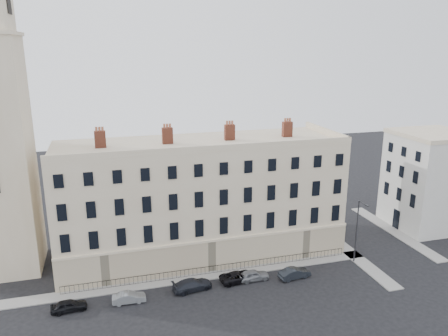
{
  "coord_description": "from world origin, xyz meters",
  "views": [
    {
      "loc": [
        -17.77,
        -40.72,
        26.58
      ],
      "look_at": [
        -3.31,
        10.0,
        11.89
      ],
      "focal_mm": 35.0,
      "sensor_mm": 36.0,
      "label": 1
    }
  ],
  "objects": [
    {
      "name": "ground",
      "position": [
        0.0,
        0.0,
        0.0
      ],
      "size": [
        160.0,
        160.0,
        0.0
      ],
      "primitive_type": "plane",
      "color": "black",
      "rests_on": "ground"
    },
    {
      "name": "pavement_east_return",
      "position": [
        13.0,
        8.0,
        0.06
      ],
      "size": [
        2.0,
        24.0,
        0.12
      ],
      "primitive_type": "cube",
      "color": "gray",
      "rests_on": "ground"
    },
    {
      "name": "car_c",
      "position": [
        -9.18,
        2.48,
        0.66
      ],
      "size": [
        4.8,
        2.56,
        1.32
      ],
      "primitive_type": "imported",
      "rotation": [
        0.0,
        0.0,
        1.73
      ],
      "color": "#20232B",
      "rests_on": "ground"
    },
    {
      "name": "adjacent_building",
      "position": [
        29.0,
        11.0,
        7.0
      ],
      "size": [
        10.0,
        10.0,
        14.0
      ],
      "primitive_type": "cube",
      "color": "silver",
      "rests_on": "ground"
    },
    {
      "name": "car_f",
      "position": [
        3.05,
        1.74,
        0.64
      ],
      "size": [
        4.03,
        1.83,
        1.28
      ],
      "primitive_type": "imported",
      "rotation": [
        0.0,
        0.0,
        1.7
      ],
      "color": "black",
      "rests_on": "ground"
    },
    {
      "name": "railings",
      "position": [
        -6.0,
        5.4,
        0.55
      ],
      "size": [
        35.0,
        0.04,
        0.96
      ],
      "color": "black",
      "rests_on": "ground"
    },
    {
      "name": "car_e",
      "position": [
        -1.81,
        2.63,
        0.64
      ],
      "size": [
        3.8,
        1.61,
        1.28
      ],
      "primitive_type": "imported",
      "rotation": [
        0.0,
        0.0,
        1.6
      ],
      "color": "gray",
      "rests_on": "ground"
    },
    {
      "name": "car_b",
      "position": [
        -16.25,
        1.88,
        0.59
      ],
      "size": [
        3.6,
        1.35,
        1.18
      ],
      "primitive_type": "imported",
      "rotation": [
        0.0,
        0.0,
        1.54
      ],
      "color": "gray",
      "rests_on": "ground"
    },
    {
      "name": "car_a",
      "position": [
        -22.37,
        2.01,
        0.62
      ],
      "size": [
        3.75,
        1.75,
        1.24
      ],
      "primitive_type": "imported",
      "rotation": [
        0.0,
        0.0,
        1.65
      ],
      "color": "black",
      "rests_on": "ground"
    },
    {
      "name": "pavement_adjacent",
      "position": [
        23.0,
        10.0,
        0.06
      ],
      "size": [
        2.0,
        20.0,
        0.12
      ],
      "primitive_type": "cube",
      "color": "gray",
      "rests_on": "ground"
    },
    {
      "name": "terrace",
      "position": [
        -5.97,
        11.97,
        7.5
      ],
      "size": [
        36.22,
        12.22,
        17.0
      ],
      "color": "beige",
      "rests_on": "ground"
    },
    {
      "name": "car_d",
      "position": [
        -3.64,
        2.85,
        0.61
      ],
      "size": [
        4.58,
        2.51,
        1.22
      ],
      "primitive_type": "imported",
      "rotation": [
        0.0,
        0.0,
        1.69
      ],
      "color": "black",
      "rests_on": "ground"
    },
    {
      "name": "streetlamp",
      "position": [
        12.14,
        3.29,
        4.6
      ],
      "size": [
        0.4,
        1.79,
        8.3
      ],
      "rotation": [
        0.0,
        0.0,
        -0.13
      ],
      "color": "#2E2F34",
      "rests_on": "ground"
    },
    {
      "name": "pavement_terrace",
      "position": [
        -10.0,
        5.0,
        0.06
      ],
      "size": [
        48.0,
        2.0,
        0.12
      ],
      "primitive_type": "cube",
      "color": "gray",
      "rests_on": "ground"
    }
  ]
}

